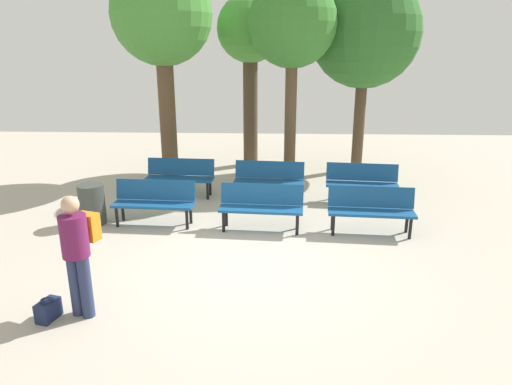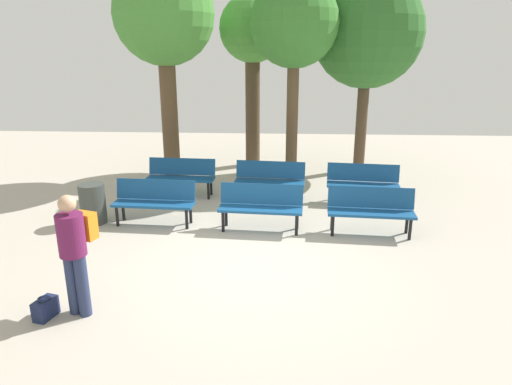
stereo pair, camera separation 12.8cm
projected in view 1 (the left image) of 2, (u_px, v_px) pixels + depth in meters
name	position (u px, v px, depth m)	size (l,w,h in m)	color
ground_plane	(251.00, 264.00, 7.45)	(24.00, 24.00, 0.00)	#B2A899
bench_r0_c0	(154.00, 200.00, 9.03)	(1.62, 0.56, 0.87)	navy
bench_r0_c1	(261.00, 204.00, 8.77)	(1.63, 0.59, 0.87)	navy
bench_r0_c2	(371.00, 207.00, 8.59)	(1.63, 0.59, 0.87)	navy
bench_r1_c0	(180.00, 175.00, 10.80)	(1.62, 0.57, 0.87)	navy
bench_r1_c1	(269.00, 178.00, 10.54)	(1.64, 0.62, 0.87)	navy
bench_r1_c2	(362.00, 181.00, 10.33)	(1.64, 0.64, 0.87)	navy
tree_0	(250.00, 35.00, 12.76)	(1.87, 1.87, 4.83)	#4C3A28
tree_1	(365.00, 33.00, 12.20)	(2.94, 2.94, 5.24)	#4C3A28
tree_2	(162.00, 18.00, 11.46)	(2.56, 2.56, 5.47)	brown
tree_3	(292.00, 25.00, 11.24)	(2.20, 2.20, 5.07)	brown
visitor_with_backpack	(78.00, 249.00, 5.79)	(0.45, 0.59, 1.65)	navy
handbag	(48.00, 310.00, 5.91)	(0.25, 0.35, 0.29)	#192347
trash_bin	(92.00, 204.00, 9.08)	(0.51, 0.51, 0.80)	#383D38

